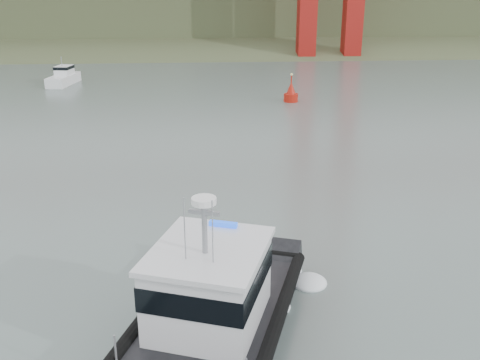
{
  "coord_description": "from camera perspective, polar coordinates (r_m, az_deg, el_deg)",
  "views": [
    {
      "loc": [
        -0.67,
        -19.05,
        11.88
      ],
      "look_at": [
        1.32,
        6.98,
        2.4
      ],
      "focal_mm": 40.0,
      "sensor_mm": 36.0,
      "label": 1
    }
  ],
  "objects": [
    {
      "name": "motorboat",
      "position": [
        73.38,
        -18.29,
        10.37
      ],
      "size": [
        3.17,
        6.86,
        3.63
      ],
      "rotation": [
        0.0,
        0.0,
        -0.15
      ],
      "color": "white",
      "rests_on": "ground"
    },
    {
      "name": "nav_buoy",
      "position": [
        59.22,
        5.45,
        9.14
      ],
      "size": [
        1.57,
        1.57,
        3.26
      ],
      "color": "#A3160B",
      "rests_on": "ground"
    },
    {
      "name": "ground",
      "position": [
        22.46,
        -2.05,
        -11.99
      ],
      "size": [
        400.0,
        400.0,
        0.0
      ],
      "primitive_type": "plane",
      "color": "#495652",
      "rests_on": "ground"
    },
    {
      "name": "patrol_boat",
      "position": [
        18.43,
        -3.61,
        -14.39
      ],
      "size": [
        8.29,
        13.1,
        5.98
      ],
      "rotation": [
        0.0,
        0.0,
        -0.34
      ],
      "color": "black",
      "rests_on": "ground"
    },
    {
      "name": "headlands",
      "position": [
        144.63,
        -4.33,
        17.99
      ],
      "size": [
        500.0,
        105.36,
        27.12
      ],
      "color": "#364628",
      "rests_on": "ground"
    }
  ]
}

